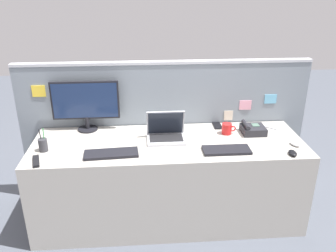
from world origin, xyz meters
name	(u,v)px	position (x,y,z in m)	size (l,w,h in m)	color
ground_plane	(168,215)	(0.00, 0.00, 0.00)	(10.00, 10.00, 0.00)	#4C515B
desk	(168,180)	(0.00, 0.00, 0.36)	(2.21, 0.74, 0.73)	#ADA89E
cubicle_divider	(165,130)	(0.00, 0.41, 0.65)	(2.60, 0.08, 1.30)	gray
desktop_monitor	(85,102)	(-0.69, 0.31, 0.98)	(0.57, 0.17, 0.44)	black
laptop	(166,132)	(-0.02, 0.06, 0.79)	(0.31, 0.23, 0.24)	#B2B5BC
desk_phone	(252,129)	(0.73, 0.12, 0.76)	(0.20, 0.18, 0.10)	#232328
keyboard_main	(111,154)	(-0.45, -0.19, 0.74)	(0.41, 0.15, 0.02)	black
keyboard_spare	(226,150)	(0.43, -0.20, 0.74)	(0.37, 0.16, 0.02)	black
computer_mouse_right_hand	(293,153)	(0.92, -0.30, 0.74)	(0.06, 0.10, 0.03)	black
computer_mouse_left_hand	(295,143)	(1.00, -0.14, 0.74)	(0.06, 0.10, 0.03)	silver
pen_cup	(43,145)	(-0.98, -0.09, 0.78)	(0.07, 0.07, 0.18)	#333338
cell_phone_silver_slab	(272,127)	(0.94, 0.22, 0.73)	(0.06, 0.13, 0.01)	#B7BAC1
cell_phone_black_slab	(217,126)	(0.46, 0.29, 0.73)	(0.07, 0.15, 0.01)	black
tv_remote	(36,161)	(-0.99, -0.27, 0.74)	(0.04, 0.17, 0.02)	black
coffee_mug	(227,129)	(0.51, 0.12, 0.77)	(0.12, 0.08, 0.09)	red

